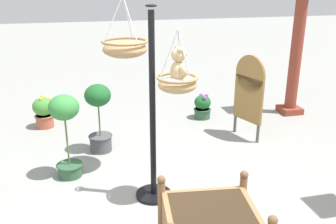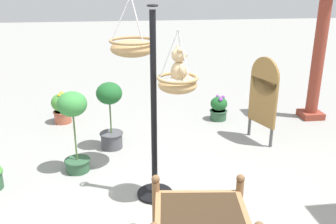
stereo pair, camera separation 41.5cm
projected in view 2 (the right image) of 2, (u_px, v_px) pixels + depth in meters
ground_plane at (162, 202)px, 4.53m from camera, size 40.00×40.00×0.00m
display_pole_central at (154, 144)px, 4.44m from camera, size 0.44×0.44×2.30m
hanging_basket_with_teddy at (178, 83)px, 4.06m from camera, size 0.45×0.45×0.69m
teddy_bear at (180, 68)px, 4.01m from camera, size 0.28×0.24×0.40m
hanging_basket_left_high at (132, 47)px, 4.77m from camera, size 0.59×0.59×0.76m
greenhouse_pillar_right at (319, 54)px, 6.84m from camera, size 0.42×0.42×2.58m
potted_plant_tall_leafy at (110, 112)px, 5.77m from camera, size 0.40×0.40×1.07m
potted_plant_bushy_green at (62, 107)px, 6.91m from camera, size 0.37×0.37×0.58m
potted_plant_small_succulent at (74, 124)px, 5.02m from camera, size 0.39×0.39×1.16m
potted_plant_conical_shrub at (219, 108)px, 7.07m from camera, size 0.34×0.34×0.48m
display_sign_board at (263, 92)px, 5.95m from camera, size 0.59×0.25×1.41m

